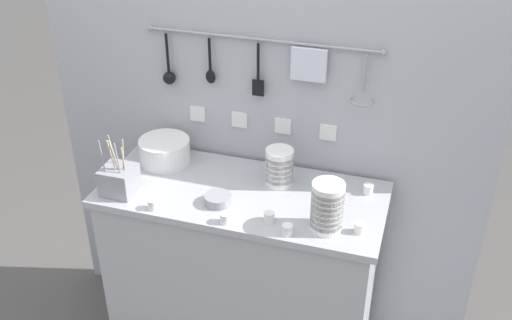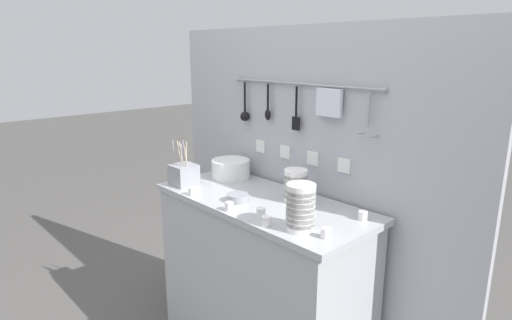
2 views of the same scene
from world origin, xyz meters
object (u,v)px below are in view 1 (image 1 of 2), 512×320
object	(u,v)px
steel_mixing_bowl	(218,199)
cutlery_caddy	(119,180)
cup_front_left	(368,189)
bowl_stack_short_front	(279,167)
cup_edge_near	(287,230)
bowl_stack_back_corner	(327,207)
cup_front_right	(153,204)
cup_edge_far	(359,228)
plate_stack	(165,151)
cup_back_left	(225,218)
cup_mid_row	(269,217)

from	to	relation	value
steel_mixing_bowl	cutlery_caddy	distance (m)	0.41
cutlery_caddy	cup_front_left	size ratio (longest dim) A/B	5.98
bowl_stack_short_front	cup_edge_near	world-z (taller)	bowl_stack_short_front
bowl_stack_back_corner	cup_front_right	bearing A→B (deg)	-173.51
cutlery_caddy	cup_front_left	distance (m)	1.01
bowl_stack_back_corner	cup_edge_far	size ratio (longest dim) A/B	4.76
cup_edge_far	bowl_stack_short_front	bearing A→B (deg)	148.15
bowl_stack_short_front	cup_front_left	bearing A→B (deg)	5.78
cup_edge_near	cup_front_left	distance (m)	0.44
plate_stack	steel_mixing_bowl	size ratio (longest dim) A/B	2.06
bowl_stack_back_corner	cup_back_left	distance (m)	0.39
bowl_stack_short_front	cup_front_right	xyz separation A→B (m)	(-0.42, -0.32, -0.06)
plate_stack	cup_back_left	xyz separation A→B (m)	(0.41, -0.35, -0.03)
bowl_stack_back_corner	cup_front_left	world-z (taller)	bowl_stack_back_corner
bowl_stack_short_front	plate_stack	world-z (taller)	bowl_stack_short_front
steel_mixing_bowl	cup_front_right	size ratio (longest dim) A/B	2.58
plate_stack	cup_front_right	bearing A→B (deg)	-72.89
bowl_stack_short_front	steel_mixing_bowl	xyz separation A→B (m)	(-0.19, -0.21, -0.06)
cutlery_caddy	cup_mid_row	bearing A→B (deg)	-1.32
plate_stack	cutlery_caddy	bearing A→B (deg)	-105.13
bowl_stack_short_front	cup_back_left	distance (m)	0.35
cutlery_caddy	cup_front_right	size ratio (longest dim) A/B	5.98
cup_back_left	cup_edge_near	bearing A→B (deg)	0.00
steel_mixing_bowl	cup_edge_far	bearing A→B (deg)	-2.06
cup_mid_row	cup_front_right	distance (m)	0.46
cup_front_right	bowl_stack_short_front	bearing A→B (deg)	37.35
bowl_stack_back_corner	cup_edge_near	xyz separation A→B (m)	(-0.13, -0.08, -0.08)
bowl_stack_back_corner	cup_edge_near	distance (m)	0.17
cup_edge_near	bowl_stack_back_corner	bearing A→B (deg)	30.72
bowl_stack_back_corner	cup_front_left	bearing A→B (deg)	67.54
cup_front_left	cup_mid_row	bearing A→B (deg)	-137.44
bowl_stack_back_corner	bowl_stack_short_front	xyz separation A→B (m)	(-0.25, 0.25, -0.02)
steel_mixing_bowl	cup_front_left	size ratio (longest dim) A/B	2.58
steel_mixing_bowl	cup_front_left	bearing A→B (deg)	23.88
plate_stack	cutlery_caddy	xyz separation A→B (m)	(-0.07, -0.28, 0.01)
cup_front_left	cup_front_right	world-z (taller)	same
bowl_stack_back_corner	plate_stack	bearing A→B (deg)	160.93
bowl_stack_back_corner	steel_mixing_bowl	xyz separation A→B (m)	(-0.44, 0.04, -0.08)
bowl_stack_back_corner	cup_front_left	distance (m)	0.32
cup_edge_far	bowl_stack_back_corner	bearing A→B (deg)	-173.01
cutlery_caddy	cup_front_left	world-z (taller)	cutlery_caddy
steel_mixing_bowl	cup_back_left	distance (m)	0.13
cup_front_right	cup_edge_near	bearing A→B (deg)	0.00
bowl_stack_back_corner	cup_edge_far	distance (m)	0.15
cup_mid_row	cup_edge_near	size ratio (longest dim) A/B	1.00
cup_front_right	plate_stack	bearing A→B (deg)	107.11
plate_stack	cup_edge_near	bearing A→B (deg)	-28.01
cutlery_caddy	cup_back_left	world-z (taller)	cutlery_caddy
bowl_stack_back_corner	bowl_stack_short_front	distance (m)	0.35
cutlery_caddy	cup_front_left	bearing A→B (deg)	16.64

